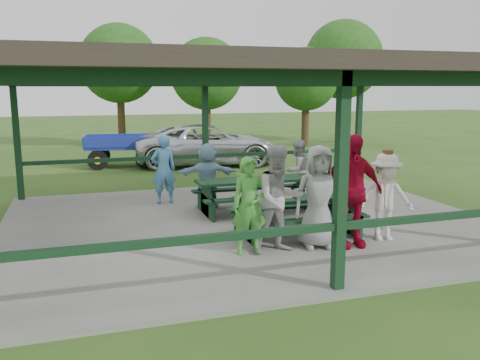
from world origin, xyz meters
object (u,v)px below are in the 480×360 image
object	(u,v)px
contestant_red	(351,191)
spectator_blue	(164,169)
contestant_grey_left	(279,199)
contestant_white_fedora	(386,197)
picnic_table_near	(296,211)
contestant_green	(250,206)
contestant_grey_mid	(319,197)
farm_trailer	(122,150)
spectator_lblue	(207,175)
pickup_truck	(208,145)
spectator_grey	(297,171)
picnic_table_far	(256,190)

from	to	relation	value
contestant_red	spectator_blue	xyz separation A→B (m)	(-2.58, 4.38, -0.16)
contestant_grey_left	contestant_red	xyz separation A→B (m)	(1.33, -0.08, 0.08)
contestant_grey_left	contestant_white_fedora	distance (m)	2.13
picnic_table_near	contestant_green	xyz separation A→B (m)	(-1.22, -0.80, 0.36)
contestant_green	contestant_white_fedora	world-z (taller)	contestant_white_fedora
contestant_grey_mid	farm_trailer	world-z (taller)	contestant_grey_mid
picnic_table_near	contestant_white_fedora	size ratio (longest dim) A/B	1.41
contestant_grey_left	contestant_red	world-z (taller)	contestant_red
contestant_white_fedora	spectator_lblue	distance (m)	4.30
contestant_red	pickup_truck	distance (m)	10.70
spectator_lblue	spectator_blue	distance (m)	1.16
contestant_grey_left	spectator_grey	world-z (taller)	contestant_grey_left
picnic_table_near	spectator_blue	bearing A→B (deg)	119.70
contestant_green	contestant_red	world-z (taller)	contestant_red
contestant_green	contestant_grey_left	size ratio (longest dim) A/B	0.90
spectator_grey	pickup_truck	xyz separation A→B (m)	(-0.47, 7.04, -0.10)
spectator_lblue	farm_trailer	size ratio (longest dim) A/B	0.43
contestant_green	contestant_grey_left	distance (m)	0.52
picnic_table_far	spectator_grey	bearing A→B (deg)	28.43
picnic_table_far	farm_trailer	size ratio (longest dim) A/B	0.76
contestant_white_fedora	pickup_truck	world-z (taller)	contestant_white_fedora
contestant_green	contestant_white_fedora	size ratio (longest dim) A/B	0.99
contestant_green	spectator_lblue	bearing A→B (deg)	94.29
spectator_lblue	spectator_blue	xyz separation A→B (m)	(-0.90, 0.73, 0.07)
spectator_blue	contestant_red	bearing A→B (deg)	115.76
spectator_lblue	spectator_blue	world-z (taller)	spectator_blue
contestant_red	farm_trailer	xyz separation A→B (m)	(-2.96, 11.26, -0.48)
spectator_blue	spectator_lblue	bearing A→B (deg)	136.17
farm_trailer	spectator_lblue	bearing A→B (deg)	-73.19
picnic_table_near	spectator_lblue	bearing A→B (deg)	111.44
picnic_table_near	pickup_truck	size ratio (longest dim) A/B	0.43
pickup_truck	farm_trailer	world-z (taller)	pickup_truck
picnic_table_near	contestant_white_fedora	world-z (taller)	contestant_white_fedora
contestant_red	spectator_grey	size ratio (longest dim) A/B	1.32
spectator_grey	pickup_truck	size ratio (longest dim) A/B	0.28
contestant_red	picnic_table_near	bearing A→B (deg)	127.82
contestant_green	spectator_lblue	distance (m)	3.51
spectator_grey	contestant_green	bearing A→B (deg)	33.66
spectator_blue	farm_trailer	xyz separation A→B (m)	(-0.39, 6.88, -0.32)
picnic_table_near	picnic_table_far	size ratio (longest dim) A/B	0.87
picnic_table_far	spectator_grey	xyz separation A→B (m)	(1.33, 0.72, 0.28)
contestant_white_fedora	farm_trailer	distance (m)	11.74
picnic_table_near	contestant_white_fedora	distance (m)	1.66
farm_trailer	pickup_truck	bearing A→B (deg)	-3.00
spectator_lblue	spectator_grey	distance (m)	2.30
contestant_red	spectator_grey	bearing A→B (deg)	85.02
contestant_green	contestant_grey_mid	size ratio (longest dim) A/B	0.92
spectator_lblue	pickup_truck	bearing A→B (deg)	-97.62
contestant_grey_left	spectator_blue	distance (m)	4.48
picnic_table_near	pickup_truck	bearing A→B (deg)	85.56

